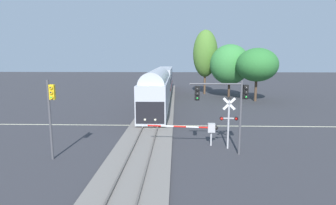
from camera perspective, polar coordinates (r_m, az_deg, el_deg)
ground_plane at (r=27.97m, az=-3.45°, el=-4.87°), size 220.00×220.00×0.00m
road_centre_stripe at (r=27.97m, az=-3.45°, el=-4.86°), size 44.00×0.20×0.01m
railway_track at (r=27.95m, az=-3.45°, el=-4.68°), size 4.40×80.00×0.32m
commuter_train at (r=44.59m, az=-1.46°, el=4.09°), size 3.04×41.24×5.16m
crossing_gate_near at (r=21.50m, az=7.61°, el=-5.43°), size 5.58×0.40×1.80m
crossing_signal_mast at (r=20.82m, az=12.75°, el=-3.02°), size 1.36×0.44×4.07m
traffic_signal_near_right at (r=19.22m, az=12.32°, el=0.61°), size 4.07×0.38×5.35m
traffic_signal_near_left at (r=19.55m, az=-23.56°, el=-0.87°), size 0.53×0.38×5.45m
maple_right_background at (r=45.39m, az=18.35°, el=7.58°), size 6.56×6.56×8.50m
oak_far_right at (r=48.94m, az=12.97°, el=7.86°), size 6.93×6.93×9.31m
elm_centre_background at (r=52.49m, az=7.92°, el=10.23°), size 4.65×4.65×12.21m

